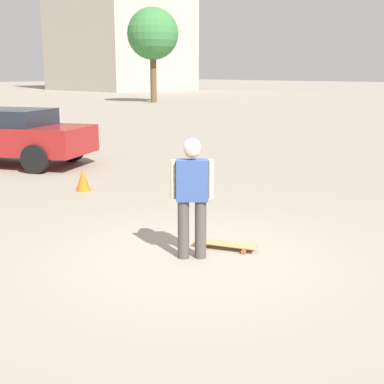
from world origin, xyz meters
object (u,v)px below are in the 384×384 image
(person, at_px, (192,191))
(car_parked_near, at_px, (8,135))
(traffic_cone, at_px, (83,180))
(skateboard, at_px, (225,244))

(person, relative_size, car_parked_near, 0.34)
(person, bearing_deg, car_parked_near, 122.89)
(traffic_cone, bearing_deg, car_parked_near, -6.74)
(person, relative_size, skateboard, 1.77)
(person, distance_m, skateboard, 1.01)
(person, distance_m, car_parked_near, 8.54)
(skateboard, distance_m, traffic_cone, 4.53)
(person, height_order, car_parked_near, person)
(skateboard, xyz_separation_m, car_parked_near, (8.43, -1.23, 0.71))
(skateboard, bearing_deg, traffic_cone, -32.51)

